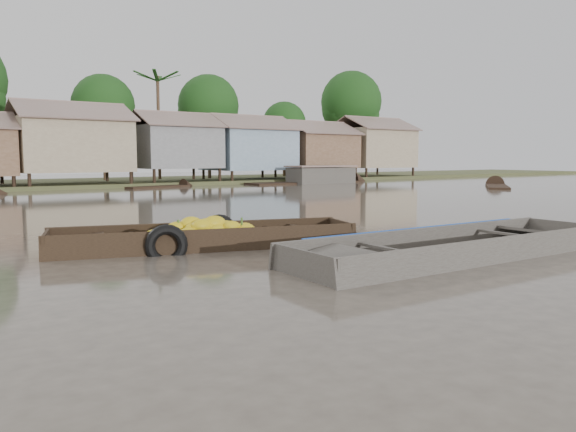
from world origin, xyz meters
TOP-DOWN VIEW (x-y plane):
  - ground at (0.00, 0.00)m, footprint 120.00×120.00m
  - riverbank at (3.03, 31.86)m, footprint 120.00×12.47m
  - banana_boat at (-1.60, 3.46)m, footprint 6.58×3.32m
  - viewer_boat at (1.96, -0.37)m, footprint 7.45×2.18m
  - distant_boats at (12.64, 24.33)m, footprint 46.63×15.18m

SIDE VIEW (x-z plane):
  - ground at x=0.00m, z-range 0.00..0.00m
  - viewer_boat at x=1.96m, z-range -0.24..0.36m
  - distant_boats at x=12.64m, z-range -0.48..0.89m
  - banana_boat at x=-1.60m, z-range -0.24..0.65m
  - riverbank at x=3.03m, z-range -2.04..8.18m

